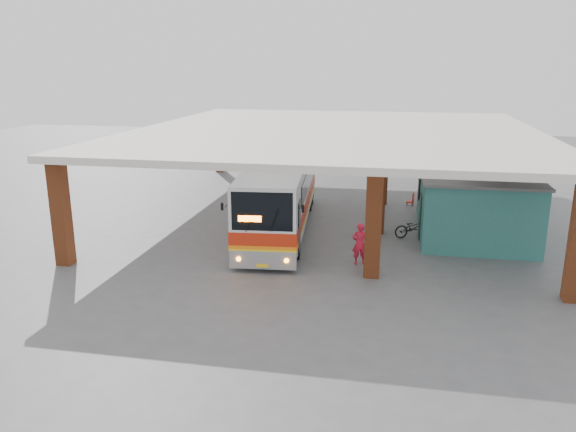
{
  "coord_description": "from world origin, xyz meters",
  "views": [
    {
      "loc": [
        3.74,
        -23.76,
        8.04
      ],
      "look_at": [
        -0.9,
        0.0,
        1.43
      ],
      "focal_mm": 35.0,
      "sensor_mm": 36.0,
      "label": 1
    }
  ],
  "objects_px": {
    "coach_bus": "(281,193)",
    "red_chair": "(412,200)",
    "pedestrian": "(360,244)",
    "motorcycle": "(414,227)"
  },
  "relations": [
    {
      "from": "coach_bus",
      "to": "motorcycle",
      "type": "relative_size",
      "value": 6.86
    },
    {
      "from": "pedestrian",
      "to": "red_chair",
      "type": "xyz_separation_m",
      "value": [
        2.3,
        10.44,
        -0.52
      ]
    },
    {
      "from": "red_chair",
      "to": "pedestrian",
      "type": "bearing_deg",
      "value": -89.78
    },
    {
      "from": "red_chair",
      "to": "coach_bus",
      "type": "bearing_deg",
      "value": -124.32
    },
    {
      "from": "coach_bus",
      "to": "pedestrian",
      "type": "xyz_separation_m",
      "value": [
        4.22,
        -4.35,
        -0.97
      ]
    },
    {
      "from": "coach_bus",
      "to": "red_chair",
      "type": "height_order",
      "value": "coach_bus"
    },
    {
      "from": "motorcycle",
      "to": "pedestrian",
      "type": "height_order",
      "value": "pedestrian"
    },
    {
      "from": "coach_bus",
      "to": "pedestrian",
      "type": "bearing_deg",
      "value": -51.11
    },
    {
      "from": "coach_bus",
      "to": "pedestrian",
      "type": "distance_m",
      "value": 6.14
    },
    {
      "from": "motorcycle",
      "to": "red_chair",
      "type": "bearing_deg",
      "value": -22.62
    }
  ]
}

